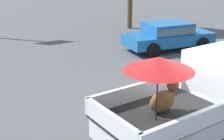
# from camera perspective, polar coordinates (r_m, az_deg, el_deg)

# --- Properties ---
(ground_plane) EXTENTS (80.00, 80.00, 0.00)m
(ground_plane) POSITION_cam_1_polar(r_m,az_deg,el_deg) (8.22, 14.75, -11.13)
(ground_plane) COLOR #4C4C4F
(pickup_truck_main) EXTENTS (5.15, 2.48, 2.28)m
(pickup_truck_main) POSITION_cam_1_polar(r_m,az_deg,el_deg) (8.06, 17.23, -4.14)
(pickup_truck_main) COLOR black
(pickup_truck_main) RESTS_ON ground
(parked_sedan_near) EXTENTS (4.50, 2.43, 1.33)m
(parked_sedan_near) POSITION_cam_1_polar(r_m,az_deg,el_deg) (15.27, 10.24, 6.43)
(parked_sedan_near) COLOR black
(parked_sedan_near) RESTS_ON ground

